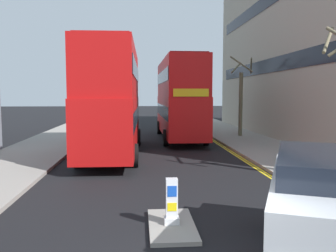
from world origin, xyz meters
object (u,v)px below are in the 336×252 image
(double_decker_bus_away, at_px, (113,98))
(taxi_minivan, at_px, (326,212))
(double_decker_bus_oncoming, at_px, (180,97))
(keep_left_bollard, at_px, (172,203))
(pedestrian_far, at_px, (207,118))

(double_decker_bus_away, relative_size, taxi_minivan, 2.10)
(double_decker_bus_away, xyz_separation_m, double_decker_bus_oncoming, (4.24, 6.18, 0.00))
(keep_left_bollard, distance_m, double_decker_bus_away, 11.08)
(double_decker_bus_away, bearing_deg, taxi_minivan, -69.52)
(double_decker_bus_oncoming, xyz_separation_m, pedestrian_far, (3.31, 6.84, -2.04))
(double_decker_bus_away, relative_size, double_decker_bus_oncoming, 1.00)
(double_decker_bus_oncoming, bearing_deg, double_decker_bus_away, -124.48)
(taxi_minivan, bearing_deg, keep_left_bollard, 139.72)
(double_decker_bus_oncoming, distance_m, pedestrian_far, 7.87)
(keep_left_bollard, relative_size, double_decker_bus_away, 0.10)
(double_decker_bus_away, bearing_deg, double_decker_bus_oncoming, 55.52)
(keep_left_bollard, height_order, pedestrian_far, pedestrian_far)
(keep_left_bollard, height_order, taxi_minivan, taxi_minivan)
(keep_left_bollard, distance_m, taxi_minivan, 3.47)
(taxi_minivan, height_order, pedestrian_far, taxi_minivan)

